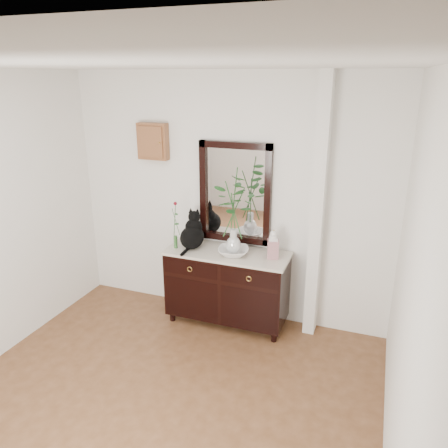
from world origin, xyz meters
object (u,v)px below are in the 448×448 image
at_px(cat, 192,230).
at_px(ginger_jar, 273,244).
at_px(sideboard, 227,284).
at_px(lotus_bowl, 233,252).

xyz_separation_m(cat, ginger_jar, (0.90, 0.04, -0.05)).
height_order(sideboard, ginger_jar, ginger_jar).
height_order(cat, lotus_bowl, cat).
bearing_deg(sideboard, ginger_jar, 2.58).
bearing_deg(lotus_bowl, sideboard, 148.21).
bearing_deg(ginger_jar, sideboard, -177.42).
relative_size(lotus_bowl, ginger_jar, 1.04).
height_order(lotus_bowl, ginger_jar, ginger_jar).
xyz_separation_m(sideboard, ginger_jar, (0.49, 0.02, 0.53)).
bearing_deg(sideboard, lotus_bowl, -31.79).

